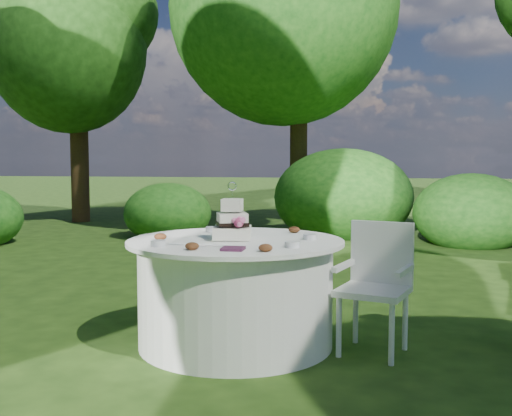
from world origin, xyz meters
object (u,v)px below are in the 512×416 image
at_px(chair, 377,277).
at_px(napkins, 233,249).
at_px(table, 236,292).
at_px(cake, 232,224).

bearing_deg(chair, napkins, -149.58).
distance_m(table, cake, 0.50).
relative_size(napkins, table, 0.09).
relative_size(table, cake, 3.79).
bearing_deg(table, cake, -146.98).
xyz_separation_m(cake, chair, (1.02, 0.05, -0.36)).
relative_size(napkins, chair, 0.15).
height_order(napkins, table, napkins).
bearing_deg(napkins, table, 100.16).
xyz_separation_m(napkins, table, (-0.09, 0.50, -0.39)).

